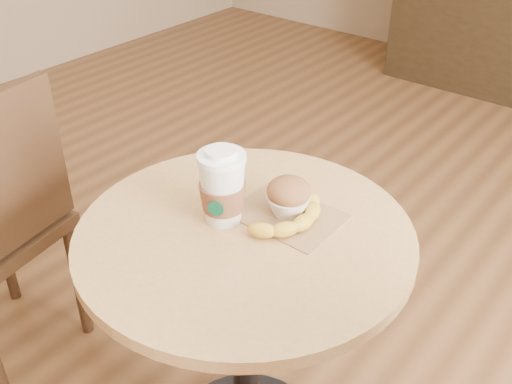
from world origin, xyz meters
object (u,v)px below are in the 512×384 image
Objects in this scene: muffin at (289,196)px; banana at (292,213)px; coffee_cup at (222,189)px; cafe_table at (246,297)px.

muffin is 0.40× the size of banana.
coffee_cup is at bearing -146.83° from banana.
cafe_table is 4.22× the size of coffee_cup.
coffee_cup is (-0.06, 0.00, 0.28)m from cafe_table.
banana reaches higher than cafe_table.
banana is (0.06, 0.09, 0.22)m from cafe_table.
cafe_table is 0.25m from banana.
cafe_table is 0.27m from muffin.
coffee_cup is at bearing 177.95° from cafe_table.
cafe_table is at bearing -125.72° from banana.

